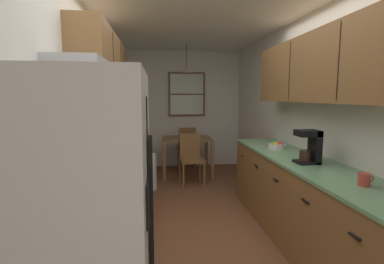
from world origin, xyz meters
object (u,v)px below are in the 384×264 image
Objects in this scene: dining_table at (187,144)px; refrigerator at (84,224)px; microwave_over_range at (80,79)px; trash_bin at (148,172)px; dining_chair_near at (191,156)px; mug_spare at (364,179)px; coffee_maker at (310,146)px; fruit_bowl at (277,146)px; dining_chair_far at (187,145)px; storage_canister at (111,152)px; stove_range at (102,228)px.

refrigerator is at bearing -103.88° from dining_table.
microwave_over_range reaches higher than trash_bin.
trash_bin is (0.41, 2.38, -1.40)m from microwave_over_range.
refrigerator is 2.98× the size of microwave_over_range.
mug_spare reaches higher than dining_chair_near.
refrigerator is 13.76× the size of mug_spare.
coffee_maker is at bearing 28.53° from refrigerator.
coffee_maker is (1.68, -2.08, 0.77)m from trash_bin.
fruit_bowl is at bearing 43.93° from refrigerator.
dining_chair_far is 3.36m from storage_canister.
refrigerator is at bearing -87.44° from storage_canister.
storage_canister is (-1.09, -3.14, 0.50)m from dining_chair_far.
refrigerator is 1.77× the size of dining_table.
refrigerator reaches higher than storage_canister.
mug_spare is at bearing -72.56° from dining_chair_near.
trash_bin is at bearing -162.78° from dining_chair_near.
dining_chair_near is 3.22m from mug_spare.
dining_chair_far is 2.70× the size of coffee_maker.
coffee_maker reaches higher than dining_table.
storage_canister is 2.28m from mug_spare.
mug_spare is (0.03, -0.73, -0.13)m from coffee_maker.
storage_canister is 1.56× the size of mug_spare.
trash_bin is (0.24, 3.12, -0.55)m from refrigerator.
refrigerator reaches higher than stove_range.
storage_canister reaches higher than dining_table.
refrigerator is 1.98m from mug_spare.
microwave_over_range is at bearing -99.72° from trash_bin.
dining_table is at bearing 91.90° from dining_chair_near.
microwave_over_range reaches higher than fruit_bowl.
storage_canister reaches higher than fruit_bowl.
fruit_bowl is at bearing -37.01° from trash_bin.
stove_range reaches higher than storage_canister.
refrigerator reaches higher than trash_bin.
storage_canister is 2.04m from fruit_bowl.
dining_table is 4.49× the size of fruit_bowl.
stove_range is at bearing -0.03° from microwave_over_range.
trash_bin is 2.20m from fruit_bowl.
dining_chair_near is 7.29× the size of mug_spare.
trash_bin is at bearing 82.95° from stove_range.
microwave_over_range is at bearing -107.59° from dining_chair_far.
stove_range is at bearing -97.05° from trash_bin.
dining_chair_far is 2.85m from fruit_bowl.
fruit_bowl is at bearing 90.95° from mug_spare.
microwave_over_range is at bearing -152.02° from fruit_bowl.
microwave_over_range is 3.10m from dining_chair_near.
dining_chair_near is at bearing 68.16° from stove_range.
coffee_maker is at bearing 8.26° from microwave_over_range.
microwave_over_range is 4.61× the size of mug_spare.
coffee_maker is 0.82m from fruit_bowl.
coffee_maker reaches higher than mug_spare.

